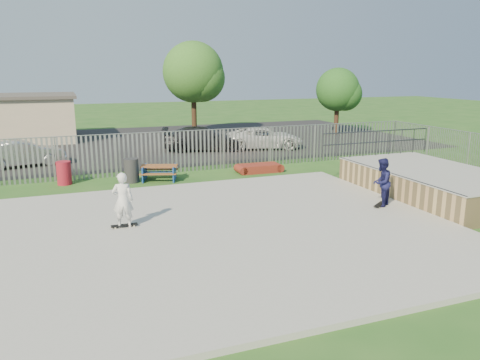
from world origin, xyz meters
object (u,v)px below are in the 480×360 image
object	(u,v)px
tree_right	(338,90)
skater_white	(123,200)
trash_bin_red	(64,173)
funbox	(259,168)
trash_bin_grey	(132,171)
picnic_table	(159,173)
tree_mid	(193,72)
car_dark	(204,139)
skater_navy	(381,182)
car_silver	(23,153)
car_white	(264,138)

from	to	relation	value
tree_right	skater_white	distance (m)	25.06
tree_right	trash_bin_red	bearing A→B (deg)	-153.44
funbox	trash_bin_red	bearing A→B (deg)	176.83
trash_bin_red	trash_bin_grey	distance (m)	2.86
picnic_table	tree_mid	world-z (taller)	tree_mid
trash_bin_red	tree_mid	xyz separation A→B (m)	(9.52, 13.46, 4.18)
skater_white	trash_bin_red	bearing A→B (deg)	-67.07
car_dark	skater_navy	world-z (taller)	skater_navy
car_silver	car_dark	distance (m)	10.15
car_white	tree_right	distance (m)	9.43
funbox	car_dark	distance (m)	6.99
funbox	skater_navy	world-z (taller)	skater_navy
trash_bin_red	car_dark	size ratio (longest dim) A/B	0.20
funbox	car_dark	xyz separation A→B (m)	(-0.74, 6.93, 0.55)
picnic_table	skater_navy	distance (m)	9.78
tree_right	car_white	bearing A→B (deg)	-151.41
trash_bin_red	tree_right	xyz separation A→B (m)	(19.83, 9.92, 2.87)
tree_mid	trash_bin_grey	bearing A→B (deg)	-115.54
tree_right	skater_white	world-z (taller)	tree_right
trash_bin_red	tree_right	bearing A→B (deg)	26.56
car_white	tree_mid	bearing A→B (deg)	31.19
car_silver	tree_mid	distance (m)	14.86
car_white	skater_navy	size ratio (longest dim) A/B	2.79
car_white	tree_mid	world-z (taller)	tree_mid
trash_bin_red	car_white	distance (m)	13.15
trash_bin_red	trash_bin_grey	bearing A→B (deg)	-12.63
funbox	tree_right	bearing A→B (deg)	45.05
trash_bin_red	car_white	bearing A→B (deg)	25.17
trash_bin_grey	skater_white	distance (m)	6.64
car_silver	car_white	xyz separation A→B (m)	(13.81, 0.75, -0.00)
tree_mid	skater_navy	distance (m)	21.81
picnic_table	tree_mid	xyz separation A→B (m)	(5.50, 14.10, 4.34)
funbox	car_silver	xyz separation A→B (m)	(-10.79, 5.49, 0.49)
car_white	skater_navy	world-z (taller)	skater_navy
picnic_table	car_dark	bearing A→B (deg)	77.15
funbox	skater_white	bearing A→B (deg)	-137.11
skater_navy	tree_mid	bearing A→B (deg)	-122.46
picnic_table	skater_navy	bearing A→B (deg)	-31.21
trash_bin_grey	car_silver	bearing A→B (deg)	130.73
funbox	skater_white	xyz separation A→B (m)	(-7.25, -6.48, 0.82)
tree_right	skater_navy	bearing A→B (deg)	-117.75
trash_bin_grey	tree_mid	world-z (taller)	tree_mid
tree_right	skater_navy	xyz separation A→B (m)	(-9.44, -17.94, -2.37)
car_silver	tree_mid	xyz separation A→B (m)	(11.43, 8.62, 4.00)
car_white	skater_white	bearing A→B (deg)	155.50
tree_right	tree_mid	bearing A→B (deg)	161.05
funbox	skater_navy	size ratio (longest dim) A/B	1.13
skater_navy	trash_bin_grey	bearing A→B (deg)	-79.00
car_silver	skater_navy	world-z (taller)	skater_navy
picnic_table	funbox	xyz separation A→B (m)	(4.86, -0.01, -0.16)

